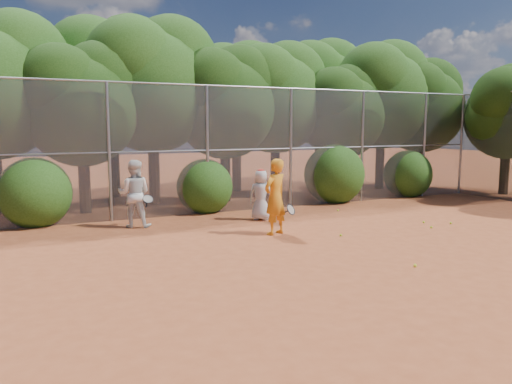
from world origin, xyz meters
TOP-DOWN VIEW (x-y plane):
  - ground at (0.00, 0.00)m, footprint 80.00×80.00m
  - fence_back at (-0.12, 6.00)m, footprint 20.05×0.09m
  - tree_2 at (-4.45, 7.83)m, footprint 3.99×3.47m
  - tree_3 at (-1.94, 8.84)m, footprint 4.89×4.26m
  - tree_4 at (0.55, 8.24)m, footprint 4.19×3.64m
  - tree_5 at (3.06, 9.04)m, footprint 4.51×3.92m
  - tree_6 at (5.55, 8.03)m, footprint 3.86×3.36m
  - tree_7 at (8.06, 8.64)m, footprint 4.77×4.14m
  - tree_8 at (10.05, 8.34)m, footprint 4.25×3.70m
  - tree_10 at (-2.93, 11.05)m, footprint 5.15×4.48m
  - tree_11 at (2.06, 10.64)m, footprint 4.64×4.03m
  - tree_12 at (6.56, 11.24)m, footprint 5.02×4.37m
  - tree_13 at (11.45, 5.03)m, footprint 3.86×3.36m
  - bush_0 at (-6.00, 6.30)m, footprint 2.00×2.00m
  - bush_1 at (-1.00, 6.30)m, footprint 1.80×1.80m
  - bush_2 at (4.00, 6.30)m, footprint 2.20×2.20m
  - bush_3 at (7.50, 6.30)m, footprint 1.90×1.90m
  - player_yellow at (-0.54, 2.33)m, footprint 0.94×0.70m
  - player_teen at (-0.00, 4.23)m, footprint 0.86×0.84m
  - player_white at (-3.57, 4.83)m, footprint 1.11×1.01m
  - ball_0 at (3.61, 1.12)m, footprint 0.07×0.07m
  - ball_1 at (3.97, 1.77)m, footprint 0.07×0.07m
  - ball_2 at (0.53, -1.53)m, footprint 0.07×0.07m
  - ball_3 at (4.55, 1.33)m, footprint 0.07×0.07m
  - ball_4 at (0.83, 1.38)m, footprint 0.07×0.07m
  - ball_5 at (2.93, 4.50)m, footprint 0.07×0.07m

SIDE VIEW (x-z plane):
  - ground at x=0.00m, z-range 0.00..0.00m
  - ball_0 at x=3.61m, z-range 0.00..0.07m
  - ball_1 at x=3.97m, z-range 0.00..0.07m
  - ball_2 at x=0.53m, z-range 0.00..0.07m
  - ball_3 at x=4.55m, z-range 0.00..0.07m
  - ball_4 at x=0.83m, z-range 0.00..0.07m
  - ball_5 at x=2.93m, z-range 0.00..0.07m
  - player_teen at x=0.00m, z-range 0.00..1.51m
  - bush_1 at x=-1.00m, z-range 0.00..1.80m
  - player_white at x=-3.57m, z-range 0.00..1.85m
  - bush_3 at x=7.50m, z-range 0.00..1.90m
  - player_yellow at x=-0.54m, z-range 0.00..1.94m
  - bush_0 at x=-6.00m, z-range 0.00..2.00m
  - bush_2 at x=4.00m, z-range 0.00..2.20m
  - fence_back at x=-0.12m, z-range 0.04..4.06m
  - tree_6 at x=5.55m, z-range 0.82..6.11m
  - tree_13 at x=11.45m, z-range 0.82..6.11m
  - tree_2 at x=-4.45m, z-range 0.85..6.32m
  - tree_4 at x=0.55m, z-range 0.89..6.62m
  - tree_8 at x=10.05m, z-range 0.91..6.73m
  - tree_5 at x=3.06m, z-range 0.96..7.13m
  - tree_11 at x=2.06m, z-range 0.99..7.34m
  - tree_7 at x=8.06m, z-range 1.02..7.54m
  - tree_3 at x=-1.94m, z-range 1.04..7.75m
  - tree_12 at x=6.56m, z-range 1.07..7.95m
  - tree_10 at x=-2.93m, z-range 1.10..8.16m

